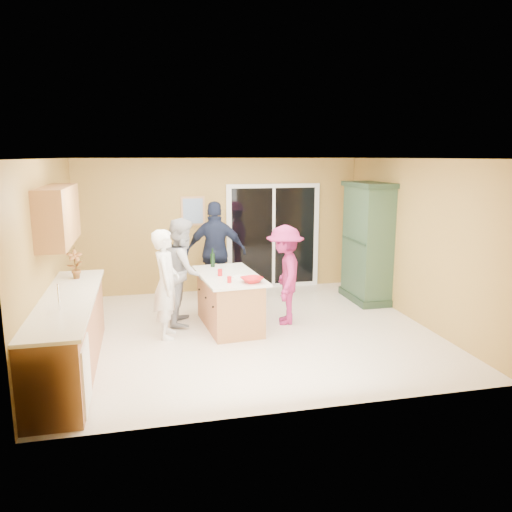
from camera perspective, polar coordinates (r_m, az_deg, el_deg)
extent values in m
plane|color=white|center=(7.73, -0.93, -8.58)|extent=(5.50, 5.50, 0.00)
cube|color=silver|center=(7.26, -1.00, 11.08)|extent=(5.50, 5.00, 0.10)
cube|color=tan|center=(9.82, -3.99, 3.50)|extent=(5.50, 0.10, 2.60)
cube|color=tan|center=(5.03, 4.97, -4.08)|extent=(5.50, 0.10, 2.60)
cube|color=tan|center=(7.34, -22.47, 0.01)|extent=(0.10, 5.00, 2.60)
cube|color=tan|center=(8.39, 17.75, 1.65)|extent=(0.10, 5.00, 2.60)
cube|color=#A46440|center=(6.65, -20.58, -8.58)|extent=(0.60, 3.00, 0.90)
cube|color=white|center=(5.65, -21.90, -12.79)|extent=(0.62, 0.60, 0.72)
cube|color=silver|center=(6.51, -20.74, -4.68)|extent=(0.65, 3.05, 0.04)
cylinder|color=silver|center=(5.99, -21.62, -4.41)|extent=(0.02, 0.02, 0.30)
cube|color=#A46440|center=(7.03, -21.67, 4.35)|extent=(0.35, 1.60, 0.75)
cube|color=white|center=(10.04, 1.99, 2.26)|extent=(1.90, 0.05, 2.10)
cube|color=black|center=(10.02, 2.01, 2.24)|extent=(1.70, 0.03, 1.94)
cube|color=white|center=(10.02, 2.02, 2.24)|extent=(0.06, 0.04, 1.94)
cube|color=silver|center=(10.06, 2.86, 1.98)|extent=(0.02, 0.03, 0.12)
cube|color=tan|center=(9.69, -7.23, 5.13)|extent=(0.46, 0.03, 0.56)
cube|color=#4E69A1|center=(9.68, -7.22, 5.12)|extent=(0.38, 0.02, 0.48)
cube|color=#A46440|center=(7.82, -3.07, -5.25)|extent=(0.85, 1.47, 0.80)
cube|color=silver|center=(7.71, -3.10, -2.26)|extent=(1.00, 1.66, 0.04)
cube|color=black|center=(7.93, -3.04, -7.71)|extent=(0.77, 1.39, 0.09)
cube|color=#1F3222|center=(9.55, 12.37, -4.53)|extent=(0.60, 1.14, 0.13)
cube|color=#2F4731|center=(9.33, 12.63, 1.47)|extent=(0.54, 1.08, 2.03)
cube|color=#1F3222|center=(9.21, 12.92, 7.95)|extent=(0.63, 1.19, 0.09)
imported|color=white|center=(7.39, -10.22, -3.17)|extent=(0.44, 0.62, 1.61)
imported|color=#A6A7A9|center=(7.99, -8.31, -1.72)|extent=(0.75, 0.90, 1.69)
imported|color=#1B1F3C|center=(9.09, -4.58, 0.46)|extent=(1.15, 0.66, 1.85)
imported|color=#8E1F61|center=(7.91, 3.32, -2.16)|extent=(0.81, 1.13, 1.58)
imported|color=#B61418|center=(7.22, -0.48, -2.74)|extent=(0.38, 0.38, 0.08)
imported|color=#B41512|center=(7.43, -19.97, -0.87)|extent=(0.25, 0.20, 0.42)
cylinder|color=#B61418|center=(7.21, -3.07, -2.69)|extent=(0.09, 0.09, 0.09)
cylinder|color=#B61418|center=(7.63, -4.14, -1.88)|extent=(0.08, 0.08, 0.11)
cylinder|color=black|center=(8.25, -4.98, -0.47)|extent=(0.07, 0.07, 0.22)
cylinder|color=black|center=(8.22, -5.00, 0.59)|extent=(0.03, 0.03, 0.08)
cylinder|color=white|center=(7.53, -1.76, -2.39)|extent=(0.33, 0.33, 0.02)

